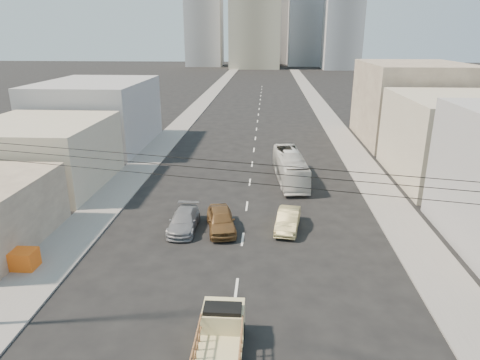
# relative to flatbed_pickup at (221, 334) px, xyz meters

# --- Properties ---
(sidewalk_left) EXTENTS (3.50, 180.00, 0.12)m
(sidewalk_left) POSITION_rel_flatbed_pickup_xyz_m (-11.45, 67.29, -1.03)
(sidewalk_left) COLOR slate
(sidewalk_left) RESTS_ON ground
(sidewalk_right) EXTENTS (3.50, 180.00, 0.12)m
(sidewalk_right) POSITION_rel_flatbed_pickup_xyz_m (12.05, 67.29, -1.03)
(sidewalk_right) COLOR slate
(sidewalk_right) RESTS_ON ground
(lane_dashes) EXTENTS (0.15, 104.00, 0.01)m
(lane_dashes) POSITION_rel_flatbed_pickup_xyz_m (0.30, 50.29, -1.09)
(lane_dashes) COLOR silver
(lane_dashes) RESTS_ON ground
(flatbed_pickup) EXTENTS (1.95, 4.41, 1.90)m
(flatbed_pickup) POSITION_rel_flatbed_pickup_xyz_m (0.00, 0.00, 0.00)
(flatbed_pickup) COLOR #CDC189
(flatbed_pickup) RESTS_ON ground
(city_bus) EXTENTS (3.17, 9.93, 2.72)m
(city_bus) POSITION_rel_flatbed_pickup_xyz_m (4.11, 23.93, 0.27)
(city_bus) COLOR silver
(city_bus) RESTS_ON ground
(sedan_brown) EXTENTS (2.76, 4.97, 1.60)m
(sedan_brown) POSITION_rel_flatbed_pickup_xyz_m (-1.34, 12.65, -0.30)
(sedan_brown) COLOR brown
(sedan_brown) RESTS_ON ground
(sedan_tan) EXTENTS (2.11, 4.46, 1.41)m
(sedan_tan) POSITION_rel_flatbed_pickup_xyz_m (3.47, 13.13, -0.39)
(sedan_tan) COLOR tan
(sedan_tan) RESTS_ON ground
(sedan_grey) EXTENTS (1.93, 4.70, 1.36)m
(sedan_grey) POSITION_rel_flatbed_pickup_xyz_m (-4.03, 12.60, -0.41)
(sedan_grey) COLOR gray
(sedan_grey) RESTS_ON ground
(overhead_wires) EXTENTS (23.01, 5.02, 0.72)m
(overhead_wires) POSITION_rel_flatbed_pickup_xyz_m (0.30, -1.21, 7.87)
(overhead_wires) COLOR black
(overhead_wires) RESTS_ON ground
(crate_stack) EXTENTS (1.80, 1.20, 1.14)m
(crate_stack) POSITION_rel_flatbed_pickup_xyz_m (-12.70, 6.48, -0.40)
(crate_stack) COLOR orange
(crate_stack) RESTS_ON sidewalk_left
(bldg_right_mid) EXTENTS (11.00, 14.00, 8.00)m
(bldg_right_mid) POSITION_rel_flatbed_pickup_xyz_m (19.80, 25.29, 2.91)
(bldg_right_mid) COLOR #B5AA92
(bldg_right_mid) RESTS_ON ground
(bldg_right_far) EXTENTS (12.00, 16.00, 10.00)m
(bldg_right_far) POSITION_rel_flatbed_pickup_xyz_m (20.30, 41.29, 3.91)
(bldg_right_far) COLOR gray
(bldg_right_far) RESTS_ON ground
(bldg_left_mid) EXTENTS (11.00, 12.00, 6.00)m
(bldg_left_mid) POSITION_rel_flatbed_pickup_xyz_m (-18.70, 21.29, 1.91)
(bldg_left_mid) COLOR #B5AA92
(bldg_left_mid) RESTS_ON ground
(bldg_left_far) EXTENTS (12.00, 16.00, 8.00)m
(bldg_left_far) POSITION_rel_flatbed_pickup_xyz_m (-19.20, 36.29, 2.91)
(bldg_left_far) COLOR #99999C
(bldg_left_far) RESTS_ON ground
(midrise_ne) EXTENTS (16.00, 16.00, 40.00)m
(midrise_ne) POSITION_rel_flatbed_pickup_xyz_m (18.30, 182.29, 18.91)
(midrise_ne) COLOR gray
(midrise_ne) RESTS_ON ground
(midrise_nw) EXTENTS (15.00, 15.00, 34.00)m
(midrise_nw) POSITION_rel_flatbed_pickup_xyz_m (-25.70, 177.29, 15.91)
(midrise_nw) COLOR gray
(midrise_nw) RESTS_ON ground
(midrise_back) EXTENTS (18.00, 18.00, 44.00)m
(midrise_back) POSITION_rel_flatbed_pickup_xyz_m (6.30, 197.29, 20.91)
(midrise_back) COLOR #99999C
(midrise_back) RESTS_ON ground
(midrise_east) EXTENTS (14.00, 14.00, 28.00)m
(midrise_east) POSITION_rel_flatbed_pickup_xyz_m (30.30, 162.29, 12.91)
(midrise_east) COLOR gray
(midrise_east) RESTS_ON ground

